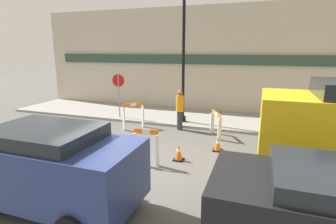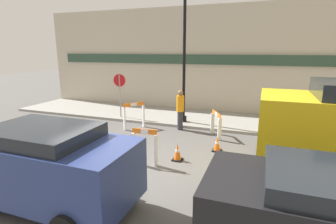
{
  "view_description": "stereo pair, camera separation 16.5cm",
  "coord_description": "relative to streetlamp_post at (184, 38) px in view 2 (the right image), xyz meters",
  "views": [
    {
      "loc": [
        3.51,
        -5.95,
        3.29
      ],
      "look_at": [
        0.34,
        3.14,
        1.0
      ],
      "focal_mm": 28.0,
      "sensor_mm": 36.0,
      "label": 1
    },
    {
      "loc": [
        3.67,
        -5.89,
        3.29
      ],
      "look_at": [
        0.34,
        3.14,
        1.0
      ],
      "focal_mm": 28.0,
      "sensor_mm": 36.0,
      "label": 2
    }
  ],
  "objects": [
    {
      "name": "traffic_cone_0",
      "position": [
        -1.33,
        -3.74,
        -3.51
      ],
      "size": [
        0.3,
        0.3,
        0.54
      ],
      "color": "black",
      "rests_on": "ground_plane"
    },
    {
      "name": "traffic_cone_1",
      "position": [
        -0.66,
        -4.59,
        -3.51
      ],
      "size": [
        0.3,
        0.3,
        0.55
      ],
      "color": "black",
      "rests_on": "ground_plane"
    },
    {
      "name": "sidewalk_slab",
      "position": [
        -0.34,
        1.0,
        -3.71
      ],
      "size": [
        18.0,
        3.3,
        0.11
      ],
      "color": "gray",
      "rests_on": "ground_plane"
    },
    {
      "name": "ground_plane",
      "position": [
        -0.34,
        -5.15,
        -3.77
      ],
      "size": [
        60.0,
        60.0,
        0.0
      ],
      "primitive_type": "plane",
      "color": "#565451"
    },
    {
      "name": "parked_car_1",
      "position": [
        -0.84,
        -7.18,
        -2.77
      ],
      "size": [
        3.9,
        1.86,
        1.78
      ],
      "color": "navy",
      "rests_on": "ground_plane"
    },
    {
      "name": "storefront_facade",
      "position": [
        -0.34,
        2.72,
        -1.02
      ],
      "size": [
        18.0,
        0.22,
        5.5
      ],
      "color": "#BCB29E",
      "rests_on": "ground_plane"
    },
    {
      "name": "streetlamp_post",
      "position": [
        0.0,
        0.0,
        0.0
      ],
      "size": [
        0.44,
        0.44,
        5.74
      ],
      "color": "black",
      "rests_on": "sidewalk_slab"
    },
    {
      "name": "barricade_1",
      "position": [
        -1.77,
        -1.41,
        -3.16
      ],
      "size": [
        0.68,
        0.83,
        1.12
      ],
      "rotation": [
        0.0,
        0.0,
        4.06
      ],
      "color": "white",
      "rests_on": "ground_plane"
    },
    {
      "name": "person_worker",
      "position": [
        0.13,
        -0.9,
        -2.86
      ],
      "size": [
        0.34,
        0.34,
        1.68
      ],
      "rotation": [
        0.0,
        0.0,
        -1.65
      ],
      "color": "#33333D",
      "rests_on": "ground_plane"
    },
    {
      "name": "traffic_cone_3",
      "position": [
        2.02,
        -2.79,
        -3.53
      ],
      "size": [
        0.3,
        0.3,
        0.5
      ],
      "color": "black",
      "rests_on": "ground_plane"
    },
    {
      "name": "barricade_0",
      "position": [
        1.71,
        -1.32,
        -3.23
      ],
      "size": [
        0.55,
        0.85,
        0.99
      ],
      "rotation": [
        0.0,
        0.0,
        2.08
      ],
      "color": "white",
      "rests_on": "ground_plane"
    },
    {
      "name": "stop_sign",
      "position": [
        -3.12,
        -0.22,
        -2.27
      ],
      "size": [
        0.6,
        0.07,
        2.07
      ],
      "rotation": [
        0.0,
        0.0,
        3.23
      ],
      "color": "gray",
      "rests_on": "sidewalk_slab"
    },
    {
      "name": "barricade_2",
      "position": [
        0.23,
        -4.59,
        -3.19
      ],
      "size": [
        0.75,
        0.19,
        1.1
      ],
      "rotation": [
        0.0,
        0.0,
        6.36
      ],
      "color": "white",
      "rests_on": "ground_plane"
    },
    {
      "name": "traffic_cone_2",
      "position": [
        1.02,
        -3.95,
        -3.52
      ],
      "size": [
        0.3,
        0.3,
        0.53
      ],
      "color": "black",
      "rests_on": "ground_plane"
    }
  ]
}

